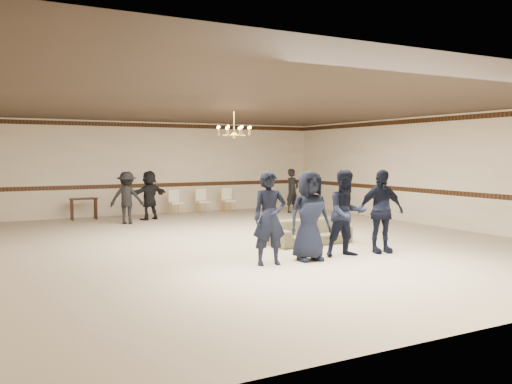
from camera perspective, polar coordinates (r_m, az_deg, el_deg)
room at (r=12.77m, az=-0.36°, el=1.84°), size 12.01×14.01×3.21m
chair_rail at (r=19.25m, az=-10.11°, el=0.72°), size 12.00×0.02×0.14m
crown_molding at (r=19.25m, az=-10.18°, el=6.91°), size 12.00×0.02×0.14m
chandelier at (r=13.68m, az=-2.33°, el=7.32°), size 0.94×0.94×0.89m
boy_a at (r=10.16m, az=1.44°, el=-2.79°), size 0.71×0.54×1.76m
boy_b at (r=10.63m, az=5.66°, el=-2.50°), size 0.92×0.65×1.76m
boy_c at (r=11.15m, az=9.51°, el=-2.23°), size 0.95×0.80×1.76m
boy_d at (r=11.72m, az=13.00°, el=-1.98°), size 1.10×0.65×1.76m
settee at (r=12.65m, az=5.72°, el=-4.20°), size 1.96×0.84×0.56m
adult_left at (r=16.59m, az=-13.43°, el=-0.60°), size 1.16×0.98×1.57m
adult_mid at (r=17.51m, az=-11.16°, el=-0.33°), size 1.52×0.92×1.57m
adult_right at (r=19.27m, az=3.85°, el=0.13°), size 0.66×0.54×1.57m
banquet_chair_left at (r=18.65m, az=-8.47°, el=-1.11°), size 0.44×0.44×0.87m
banquet_chair_mid at (r=19.01m, az=-5.63°, el=-0.99°), size 0.42×0.42×0.87m
banquet_chair_right at (r=19.42m, az=-2.90°, el=-0.87°), size 0.44×0.44×0.87m
console_table at (r=18.08m, az=-17.67°, el=-1.70°), size 0.85×0.41×0.69m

